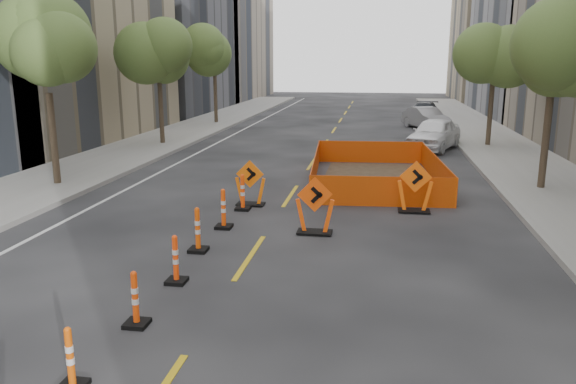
% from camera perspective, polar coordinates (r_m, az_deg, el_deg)
% --- Properties ---
extents(ground_plane, '(140.00, 140.00, 0.00)m').
position_cam_1_polar(ground_plane, '(9.52, -9.44, -14.62)').
color(ground_plane, black).
extents(sidewalk_left, '(4.00, 90.00, 0.15)m').
position_cam_1_polar(sidewalk_left, '(23.58, -21.09, 1.79)').
color(sidewalk_left, gray).
rests_on(sidewalk_left, ground).
extents(sidewalk_right, '(4.00, 90.00, 0.15)m').
position_cam_1_polar(sidewalk_right, '(21.33, 25.82, 0.20)').
color(sidewalk_right, gray).
rests_on(sidewalk_right, ground).
extents(bld_left_d, '(12.00, 16.00, 14.00)m').
position_cam_1_polar(bld_left_d, '(51.20, -14.15, 15.84)').
color(bld_left_d, '#4C4C51').
rests_on(bld_left_d, ground).
extents(bld_left_e, '(12.00, 20.00, 20.00)m').
position_cam_1_polar(bld_left_e, '(66.79, -8.53, 17.99)').
color(bld_left_e, gray).
rests_on(bld_left_e, ground).
extents(bld_right_e, '(12.00, 14.00, 16.00)m').
position_cam_1_polar(bld_right_e, '(68.13, 22.01, 15.42)').
color(bld_right_e, tan).
rests_on(bld_right_e, ground).
extents(tree_l_b, '(2.80, 2.80, 5.95)m').
position_cam_1_polar(tree_l_b, '(21.16, -23.42, 12.53)').
color(tree_l_b, '#382B1E').
rests_on(tree_l_b, ground).
extents(tree_l_c, '(2.80, 2.80, 5.95)m').
position_cam_1_polar(tree_l_c, '(30.11, -13.04, 13.19)').
color(tree_l_c, '#382B1E').
rests_on(tree_l_c, ground).
extents(tree_l_d, '(2.80, 2.80, 5.95)m').
position_cam_1_polar(tree_l_d, '(39.56, -7.49, 13.37)').
color(tree_l_d, '#382B1E').
rests_on(tree_l_d, ground).
extents(tree_r_b, '(2.80, 2.80, 5.95)m').
position_cam_1_polar(tree_r_b, '(20.71, 25.46, 12.34)').
color(tree_r_b, '#382B1E').
rests_on(tree_r_b, ground).
extents(tree_r_c, '(2.80, 2.80, 5.95)m').
position_cam_1_polar(tree_r_c, '(30.46, 20.27, 12.72)').
color(tree_r_c, '#382B1E').
rests_on(tree_r_c, ground).
extents(channelizer_2, '(0.36, 0.36, 0.93)m').
position_cam_1_polar(channelizer_2, '(8.52, -21.26, -15.45)').
color(channelizer_2, '#E35409').
rests_on(channelizer_2, ground).
extents(channelizer_3, '(0.39, 0.39, 0.99)m').
position_cam_1_polar(channelizer_3, '(9.98, -15.27, -10.41)').
color(channelizer_3, '#EA4109').
rests_on(channelizer_3, ground).
extents(channelizer_4, '(0.40, 0.40, 1.02)m').
position_cam_1_polar(channelizer_4, '(11.61, -11.35, -6.71)').
color(channelizer_4, '#FF400A').
rests_on(channelizer_4, ground).
extents(channelizer_5, '(0.43, 0.43, 1.08)m').
position_cam_1_polar(channelizer_5, '(13.36, -9.16, -3.79)').
color(channelizer_5, '#E34A09').
rests_on(channelizer_5, ground).
extents(channelizer_6, '(0.43, 0.43, 1.09)m').
position_cam_1_polar(channelizer_6, '(15.09, -6.58, -1.69)').
color(channelizer_6, '#F0440A').
rests_on(channelizer_6, ground).
extents(channelizer_7, '(0.43, 0.43, 1.10)m').
position_cam_1_polar(channelizer_7, '(16.86, -4.63, -0.01)').
color(channelizer_7, '#FF440A').
rests_on(channelizer_7, ground).
extents(chevron_sign_left, '(0.97, 0.59, 1.43)m').
position_cam_1_polar(chevron_sign_left, '(17.35, -3.85, 0.94)').
color(chevron_sign_left, '#E35D09').
rests_on(chevron_sign_left, ground).
extents(chevron_sign_center, '(1.12, 0.81, 1.51)m').
position_cam_1_polar(chevron_sign_center, '(14.47, 2.74, -1.40)').
color(chevron_sign_center, '#F2490A').
rests_on(chevron_sign_center, ground).
extents(chevron_sign_right, '(1.06, 0.67, 1.55)m').
position_cam_1_polar(chevron_sign_right, '(16.92, 12.79, 0.52)').
color(chevron_sign_right, '#FF5B0A').
rests_on(chevron_sign_right, ground).
extents(safety_fence, '(4.97, 7.87, 0.95)m').
position_cam_1_polar(safety_fence, '(21.15, 8.83, 2.40)').
color(safety_fence, '#EB570C').
rests_on(safety_fence, ground).
extents(parked_car_near, '(3.35, 4.95, 1.57)m').
position_cam_1_polar(parked_car_near, '(29.23, 14.63, 5.74)').
color(parked_car_near, white).
rests_on(parked_car_near, ground).
extents(parked_car_mid, '(3.04, 4.48, 1.40)m').
position_cam_1_polar(parked_car_mid, '(37.83, 13.83, 7.30)').
color(parked_car_mid, gray).
rests_on(parked_car_mid, ground).
extents(parked_car_far, '(2.69, 4.88, 1.34)m').
position_cam_1_polar(parked_car_far, '(42.84, 13.65, 7.94)').
color(parked_car_far, black).
rests_on(parked_car_far, ground).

